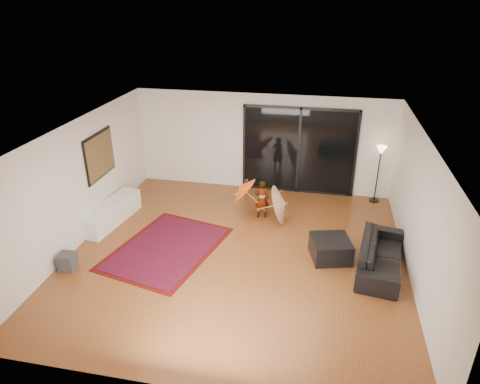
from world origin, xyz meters
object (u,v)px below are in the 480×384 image
(media_console, at_px, (112,213))
(sofa, at_px, (381,255))
(ottoman, at_px, (331,249))
(child, at_px, (262,199))

(media_console, distance_m, sofa, 6.24)
(media_console, height_order, ottoman, media_console)
(media_console, relative_size, child, 1.89)
(ottoman, bearing_deg, child, 138.45)
(media_console, relative_size, ottoman, 2.38)
(child, bearing_deg, ottoman, 124.70)
(sofa, bearing_deg, child, 67.33)
(media_console, bearing_deg, sofa, 1.83)
(media_console, height_order, sofa, sofa)
(media_console, bearing_deg, child, 23.68)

